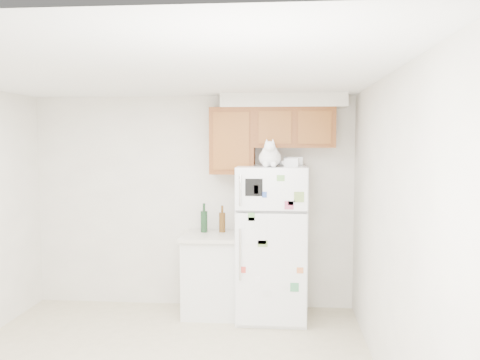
# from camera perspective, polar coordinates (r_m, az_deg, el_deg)

# --- Properties ---
(room_shell) EXTENTS (3.84, 4.04, 2.52)m
(room_shell) POSITION_cam_1_polar(r_m,az_deg,el_deg) (4.31, -7.90, 0.32)
(room_shell) COLOR white
(room_shell) RESTS_ON ground_plane
(refrigerator) EXTENTS (0.76, 0.78, 1.70)m
(refrigerator) POSITION_cam_1_polar(r_m,az_deg,el_deg) (5.67, 3.60, -7.04)
(refrigerator) COLOR white
(refrigerator) RESTS_ON ground_plane
(base_counter) EXTENTS (0.64, 0.64, 0.92)m
(base_counter) POSITION_cam_1_polar(r_m,az_deg,el_deg) (5.89, -3.25, -10.49)
(base_counter) COLOR white
(base_counter) RESTS_ON ground_plane
(cat) EXTENTS (0.29, 0.43, 0.30)m
(cat) POSITION_cam_1_polar(r_m,az_deg,el_deg) (5.43, 3.41, 2.68)
(cat) COLOR white
(cat) RESTS_ON refrigerator
(storage_box_back) EXTENTS (0.21, 0.18, 0.10)m
(storage_box_back) POSITION_cam_1_polar(r_m,az_deg,el_deg) (5.66, 5.98, 2.10)
(storage_box_back) COLOR white
(storage_box_back) RESTS_ON refrigerator
(storage_box_front) EXTENTS (0.16, 0.13, 0.09)m
(storage_box_front) POSITION_cam_1_polar(r_m,az_deg,el_deg) (5.50, 5.82, 1.98)
(storage_box_front) COLOR white
(storage_box_front) RESTS_ON refrigerator
(bottle_green) EXTENTS (0.08, 0.08, 0.34)m
(bottle_green) POSITION_cam_1_polar(r_m,az_deg,el_deg) (5.90, -4.06, -4.25)
(bottle_green) COLOR #19381E
(bottle_green) RESTS_ON base_counter
(bottle_amber) EXTENTS (0.07, 0.07, 0.31)m
(bottle_amber) POSITION_cam_1_polar(r_m,az_deg,el_deg) (5.89, -2.01, -4.38)
(bottle_amber) COLOR #593814
(bottle_amber) RESTS_ON base_counter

